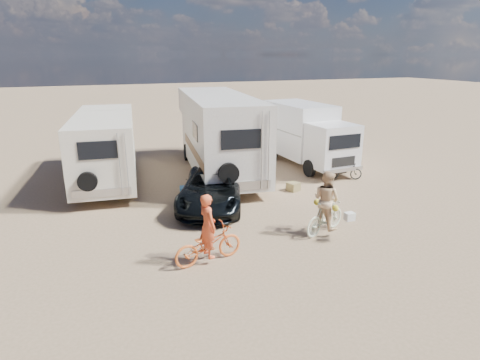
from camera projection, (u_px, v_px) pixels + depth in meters
name	position (u px, v px, depth m)	size (l,w,h in m)	color
ground	(298.00, 229.00, 12.93)	(140.00, 140.00, 0.00)	#9A7C5C
rv_main	(218.00, 135.00, 18.64)	(2.67, 8.94, 3.64)	silver
rv_left	(106.00, 149.00, 17.46)	(2.38, 7.38, 2.93)	white
box_truck	(308.00, 136.00, 20.01)	(2.16, 5.88, 3.03)	silver
dark_suv	(212.00, 188.00, 14.81)	(2.20, 4.76, 1.32)	black
bike_man	(208.00, 244.00, 10.77)	(0.68, 1.94, 1.02)	orange
bike_woman	(325.00, 217.00, 12.55)	(0.50, 1.78, 1.07)	beige
rider_man	(208.00, 232.00, 10.66)	(0.64, 0.42, 1.75)	#E9562C
rider_woman	(326.00, 205.00, 12.44)	(0.89, 0.69, 1.83)	#DCB788
bike_parked	(345.00, 171.00, 18.04)	(0.53, 1.51, 0.79)	#292C29
cooler	(188.00, 192.00, 15.67)	(0.59, 0.43, 0.47)	#2F6796
crate	(293.00, 187.00, 16.56)	(0.44, 0.44, 0.35)	olive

